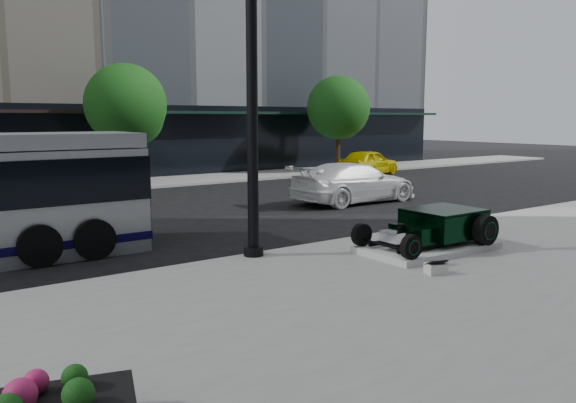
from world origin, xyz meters
TOP-DOWN VIEW (x-y plane):
  - ground at (0.00, 0.00)m, footprint 120.00×120.00m
  - sidewalk_far at (0.00, 14.00)m, footprint 70.00×4.00m
  - street_trees at (1.15, 13.07)m, footprint 29.80×3.80m
  - display_plinth at (2.26, -4.24)m, footprint 3.40×1.80m
  - hot_rod at (2.59, -4.24)m, footprint 3.22×2.00m
  - info_plaque at (0.76, -5.75)m, footprint 0.47×0.41m
  - lamppost at (-1.47, -2.26)m, footprint 0.46×0.46m
  - white_sedan at (6.60, 3.24)m, footprint 5.44×2.28m
  - yellow_taxi at (14.29, 10.61)m, footprint 4.76×2.91m

SIDE VIEW (x-z plane):
  - ground at x=0.00m, z-range 0.00..0.00m
  - sidewalk_far at x=0.00m, z-range 0.00..0.12m
  - display_plinth at x=2.26m, z-range 0.12..0.27m
  - info_plaque at x=0.76m, z-range 0.09..0.40m
  - hot_rod at x=2.59m, z-range 0.29..1.10m
  - yellow_taxi at x=14.29m, z-range 0.00..1.51m
  - white_sedan at x=6.60m, z-range 0.00..1.57m
  - street_trees at x=1.15m, z-range 0.92..6.62m
  - lamppost at x=-1.47m, z-range -0.20..8.21m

